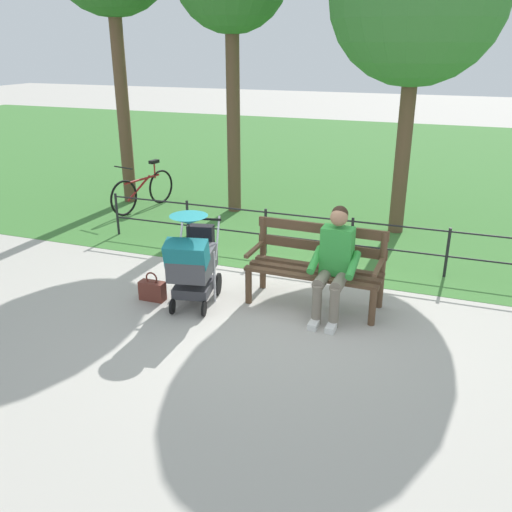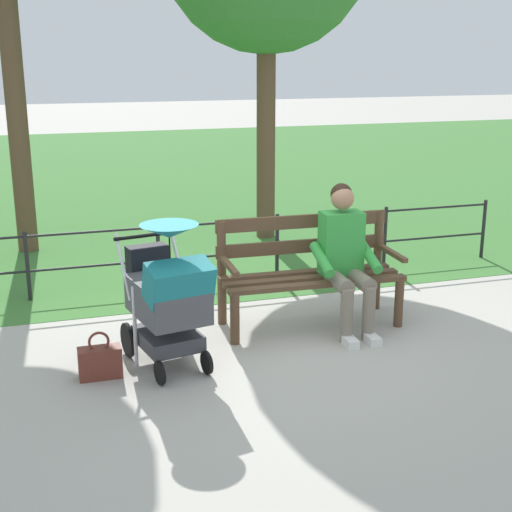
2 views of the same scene
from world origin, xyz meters
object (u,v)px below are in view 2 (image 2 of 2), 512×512
object	(u,v)px
park_bench	(308,266)
handbag	(100,362)
person_on_bench	(345,254)
stroller	(168,294)

from	to	relation	value
park_bench	handbag	distance (m)	2.04
park_bench	person_on_bench	distance (m)	0.37
stroller	park_bench	bearing A→B (deg)	-157.61
park_bench	handbag	world-z (taller)	park_bench
park_bench	stroller	distance (m)	1.48
handbag	park_bench	bearing A→B (deg)	-161.94
person_on_bench	stroller	bearing A→B (deg)	11.81
handbag	person_on_bench	bearing A→B (deg)	-169.58
person_on_bench	handbag	distance (m)	2.27
person_on_bench	stroller	distance (m)	1.66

